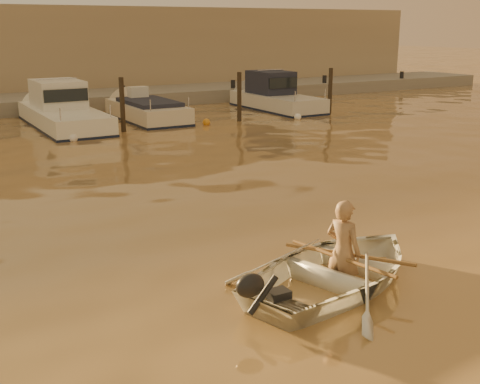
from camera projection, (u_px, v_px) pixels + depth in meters
ground_plane at (388, 241)px, 11.06m from camera, size 160.00×160.00×0.00m
dinghy at (339, 269)px, 9.14m from camera, size 4.22×3.55×0.75m
person at (343, 251)px, 9.14m from camera, size 0.55×0.68×1.62m
outboard_motor at (277, 300)px, 8.07m from camera, size 0.98×0.65×0.70m
oar_port at (348, 254)px, 9.28m from camera, size 1.09×1.85×0.13m
oar_starboard at (341, 258)px, 9.13m from camera, size 0.34×2.09×0.13m
moored_boat_2 at (63, 111)px, 23.35m from camera, size 2.18×7.34×1.75m
moored_boat_3 at (147, 115)px, 25.13m from camera, size 1.99×5.78×0.95m
moored_boat_4 at (277, 96)px, 28.15m from camera, size 2.00×6.26×1.75m
piling_2 at (122, 107)px, 22.23m from camera, size 0.18×0.18×2.20m
piling_3 at (239, 99)px, 24.65m from camera, size 0.18×0.18×2.20m
piling_4 at (330, 93)px, 26.92m from camera, size 0.18×0.18×2.20m
fender_c at (73, 138)px, 20.54m from camera, size 0.30×0.30×0.30m
fender_d at (206, 122)px, 23.92m from camera, size 0.30×0.30×0.30m
fender_e at (298, 117)px, 25.34m from camera, size 0.30×0.30×0.30m
quay at (73, 104)px, 28.95m from camera, size 52.00×4.00×1.00m
waterfront_building at (43, 52)px, 32.93m from camera, size 46.00×7.00×4.80m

